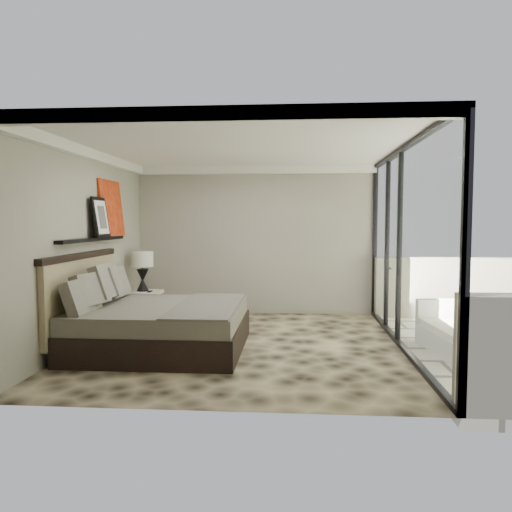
# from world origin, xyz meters

# --- Properties ---
(floor) EXTENTS (5.00, 5.00, 0.00)m
(floor) POSITION_xyz_m (0.00, 0.00, 0.00)
(floor) COLOR black
(floor) RESTS_ON ground
(ceiling) EXTENTS (4.50, 5.00, 0.02)m
(ceiling) POSITION_xyz_m (0.00, 0.00, 2.79)
(ceiling) COLOR silver
(ceiling) RESTS_ON back_wall
(back_wall) EXTENTS (4.50, 0.02, 2.80)m
(back_wall) POSITION_xyz_m (0.00, 2.49, 1.40)
(back_wall) COLOR gray
(back_wall) RESTS_ON floor
(left_wall) EXTENTS (0.02, 5.00, 2.80)m
(left_wall) POSITION_xyz_m (-2.24, 0.00, 1.40)
(left_wall) COLOR gray
(left_wall) RESTS_ON floor
(glass_wall) EXTENTS (0.08, 5.00, 2.80)m
(glass_wall) POSITION_xyz_m (2.25, 0.00, 1.40)
(glass_wall) COLOR white
(glass_wall) RESTS_ON floor
(picture_ledge) EXTENTS (0.12, 2.20, 0.05)m
(picture_ledge) POSITION_xyz_m (-2.18, 0.10, 1.50)
(picture_ledge) COLOR black
(picture_ledge) RESTS_ON left_wall
(bed) EXTENTS (2.29, 2.21, 1.27)m
(bed) POSITION_xyz_m (-1.18, -0.32, 0.37)
(bed) COLOR black
(bed) RESTS_ON floor
(nightstand) EXTENTS (0.67, 0.67, 0.55)m
(nightstand) POSITION_xyz_m (-1.91, 1.68, 0.28)
(nightstand) COLOR black
(nightstand) RESTS_ON floor
(table_lamp) EXTENTS (0.39, 0.39, 0.70)m
(table_lamp) POSITION_xyz_m (-1.95, 1.69, 0.97)
(table_lamp) COLOR black
(table_lamp) RESTS_ON nightstand
(abstract_canvas) EXTENTS (0.13, 0.90, 0.90)m
(abstract_canvas) POSITION_xyz_m (-2.19, 0.87, 1.97)
(abstract_canvas) COLOR #AF480F
(abstract_canvas) RESTS_ON picture_ledge
(framed_print) EXTENTS (0.11, 0.50, 0.60)m
(framed_print) POSITION_xyz_m (-2.14, 0.28, 1.82)
(framed_print) COLOR black
(framed_print) RESTS_ON picture_ledge
(ottoman) EXTENTS (0.56, 0.56, 0.44)m
(ottoman) POSITION_xyz_m (4.05, 0.94, 0.22)
(ottoman) COLOR silver
(ottoman) RESTS_ON terrace_slab
(lounger) EXTENTS (0.97, 1.69, 0.63)m
(lounger) POSITION_xyz_m (3.01, -0.27, 0.20)
(lounger) COLOR silver
(lounger) RESTS_ON terrace_slab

